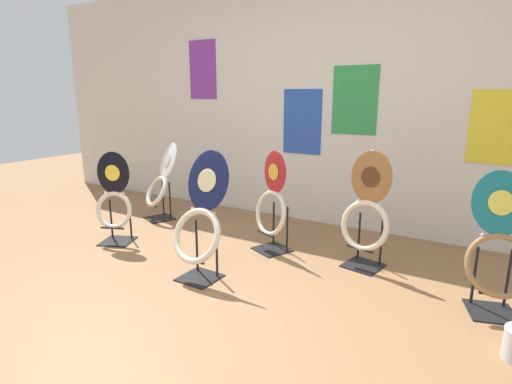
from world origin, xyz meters
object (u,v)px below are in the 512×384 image
(toilet_seat_display_woodgrain, at_px, (366,214))
(toilet_seat_display_white_plain, at_px, (161,183))
(toilet_seat_display_jazz_black, at_px, (114,201))
(toilet_seat_display_teal_sax, at_px, (499,251))
(toilet_seat_display_navy_moon, at_px, (200,222))
(toilet_seat_display_crimson_swirl, at_px, (272,204))

(toilet_seat_display_woodgrain, height_order, toilet_seat_display_white_plain, toilet_seat_display_woodgrain)
(toilet_seat_display_jazz_black, bearing_deg, toilet_seat_display_woodgrain, 16.47)
(toilet_seat_display_teal_sax, bearing_deg, toilet_seat_display_jazz_black, -173.12)
(toilet_seat_display_woodgrain, xyz_separation_m, toilet_seat_display_navy_moon, (-1.00, -0.83, 0.00))
(toilet_seat_display_white_plain, bearing_deg, toilet_seat_display_woodgrain, -3.26)
(toilet_seat_display_white_plain, bearing_deg, toilet_seat_display_teal_sax, -7.10)
(toilet_seat_display_woodgrain, bearing_deg, toilet_seat_display_navy_moon, -140.47)
(toilet_seat_display_white_plain, height_order, toilet_seat_display_navy_moon, toilet_seat_display_navy_moon)
(toilet_seat_display_jazz_black, height_order, toilet_seat_display_crimson_swirl, toilet_seat_display_crimson_swirl)
(toilet_seat_display_teal_sax, bearing_deg, toilet_seat_display_navy_moon, -163.67)
(toilet_seat_display_teal_sax, height_order, toilet_seat_display_jazz_black, toilet_seat_display_teal_sax)
(toilet_seat_display_navy_moon, relative_size, toilet_seat_display_crimson_swirl, 1.07)
(toilet_seat_display_jazz_black, relative_size, toilet_seat_display_navy_moon, 0.89)
(toilet_seat_display_navy_moon, bearing_deg, toilet_seat_display_white_plain, 143.95)
(toilet_seat_display_white_plain, height_order, toilet_seat_display_crimson_swirl, toilet_seat_display_crimson_swirl)
(toilet_seat_display_woodgrain, bearing_deg, toilet_seat_display_jazz_black, -163.53)
(toilet_seat_display_crimson_swirl, bearing_deg, toilet_seat_display_navy_moon, -104.68)
(toilet_seat_display_white_plain, xyz_separation_m, toilet_seat_display_crimson_swirl, (1.52, -0.21, 0.03))
(toilet_seat_display_jazz_black, relative_size, toilet_seat_display_crimson_swirl, 0.95)
(toilet_seat_display_woodgrain, relative_size, toilet_seat_display_crimson_swirl, 1.05)
(toilet_seat_display_teal_sax, xyz_separation_m, toilet_seat_display_navy_moon, (-1.91, -0.56, 0.03))
(toilet_seat_display_teal_sax, xyz_separation_m, toilet_seat_display_woodgrain, (-0.90, 0.27, 0.02))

